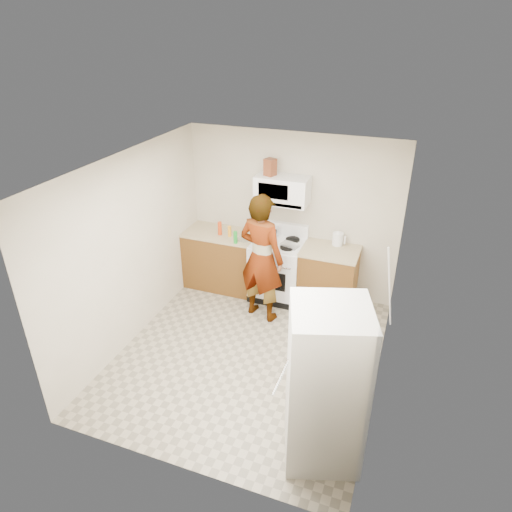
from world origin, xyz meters
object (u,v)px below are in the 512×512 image
at_px(microwave, 282,190).
at_px(person, 261,258).
at_px(gas_range, 278,268).
at_px(kettle, 338,239).
at_px(fridge, 326,386).
at_px(saucepan, 271,230).

distance_m(microwave, person, 1.04).
distance_m(gas_range, kettle, 1.02).
height_order(microwave, person, microwave).
bearing_deg(microwave, person, -94.80).
relative_size(gas_range, fridge, 0.66).
height_order(person, kettle, person).
xyz_separation_m(fridge, saucepan, (-1.47, 2.79, 0.17)).
height_order(gas_range, saucepan, gas_range).
xyz_separation_m(fridge, kettle, (-0.46, 2.82, 0.18)).
height_order(fridge, saucepan, fridge).
bearing_deg(kettle, saucepan, -168.26).
distance_m(gas_range, fridge, 2.94).
distance_m(microwave, fridge, 3.15).
height_order(gas_range, person, person).
xyz_separation_m(gas_range, person, (-0.06, -0.58, 0.45)).
bearing_deg(saucepan, microwave, -17.09).
bearing_deg(microwave, saucepan, 162.91).
bearing_deg(gas_range, kettle, 13.71).
distance_m(fridge, saucepan, 3.16).
height_order(microwave, saucepan, microwave).
relative_size(microwave, saucepan, 3.35).
relative_size(person, fridge, 1.10).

